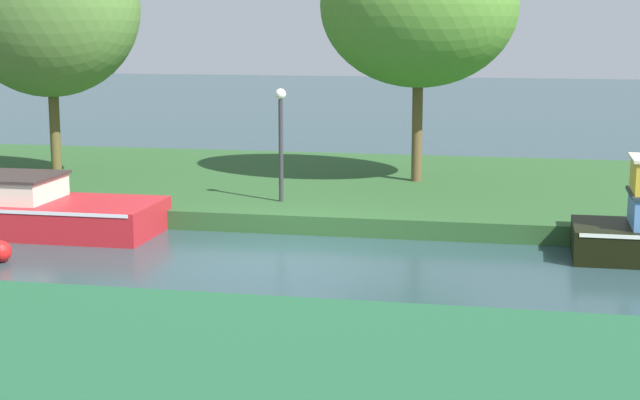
{
  "coord_description": "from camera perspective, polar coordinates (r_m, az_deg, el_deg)",
  "views": [
    {
      "loc": [
        4.41,
        -17.97,
        4.41
      ],
      "look_at": [
        0.51,
        1.2,
        0.9
      ],
      "focal_mm": 56.97,
      "sensor_mm": 36.0,
      "label": 1
    }
  ],
  "objects": [
    {
      "name": "riverbank_far",
      "position": [
        25.7,
        1.48,
        0.74
      ],
      "size": [
        72.0,
        10.0,
        0.4
      ],
      "primitive_type": "cube",
      "color": "#295227",
      "rests_on": "ground_plane"
    },
    {
      "name": "willow_tree_right",
      "position": [
        25.15,
        5.58,
        10.83
      ],
      "size": [
        4.83,
        4.22,
        6.33
      ],
      "color": "brown",
      "rests_on": "riverbank_far"
    },
    {
      "name": "ground_plane",
      "position": [
        19.02,
        -2.22,
        -3.24
      ],
      "size": [
        120.0,
        120.0,
        0.0
      ],
      "primitive_type": "plane",
      "color": "#284247"
    },
    {
      "name": "willow_tree_centre",
      "position": [
        26.13,
        -15.08,
        10.35
      ],
      "size": [
        4.68,
        3.35,
        6.43
      ],
      "color": "brown",
      "rests_on": "riverbank_far"
    },
    {
      "name": "channel_buoy",
      "position": [
        19.5,
        -17.51,
        -2.77
      ],
      "size": [
        0.4,
        0.4,
        0.4
      ],
      "primitive_type": "sphere",
      "color": "red",
      "rests_on": "ground_plane"
    },
    {
      "name": "lamp_post",
      "position": [
        22.34,
        -2.22,
        3.98
      ],
      "size": [
        0.24,
        0.24,
        2.5
      ],
      "color": "#333338",
      "rests_on": "riverbank_far"
    }
  ]
}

